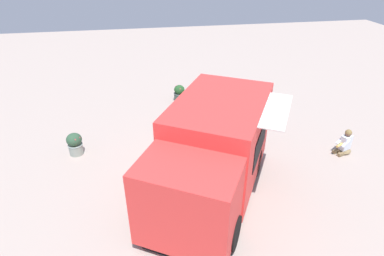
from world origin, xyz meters
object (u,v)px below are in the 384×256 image
Objects in this scene: planter_flowering_near at (179,93)px; planter_flowering_far at (75,144)px; person_customer at (345,144)px; plaza_bench at (221,104)px; food_truck at (212,156)px.

planter_flowering_far is at bearing -47.97° from planter_flowering_near.
person_customer is 4.92m from plaza_bench.
person_customer is at bearing 43.80° from planter_flowering_near.
person_customer reaches higher than plaza_bench.
person_customer is at bearing 80.54° from planter_flowering_far.
planter_flowering_near is (-6.21, -0.02, -0.88)m from food_truck.
person_customer is 8.94m from planter_flowering_far.
food_truck is 6.10× the size of person_customer.
planter_flowering_far is (3.58, -3.98, 0.04)m from planter_flowering_near.
person_customer is 7.00m from planter_flowering_near.
food_truck reaches higher than planter_flowering_near.
planter_flowering_near is 2.08m from plaza_bench.
food_truck is 5.11m from plaza_bench.
plaza_bench is at bearing -137.77° from person_customer.
planter_flowering_far is at bearing -123.24° from food_truck.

